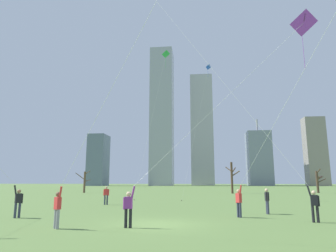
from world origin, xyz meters
The scene contains 17 objects.
ground_plane centered at (0.00, 0.00, 0.00)m, with size 400.00×400.00×0.00m, color #5B7A3D.
kite_flyer_midfield_center_purple centered at (1.38, -0.49, 3.58)m, with size 10.56×3.09×11.94m.
kite_flyer_far_back_red centered at (5.12, 1.98, 2.40)m, with size 4.33×9.20×10.83m.
kite_flyer_midfield_left_pink centered at (5.64, 2.81, 5.11)m, with size 11.96×6.48×20.45m.
kite_flyer_foreground_right_yellow centered at (-1.62, -3.27, 5.10)m, with size 10.81×6.62×17.96m.
bystander_watching_nearby centered at (-6.22, 11.65, 0.90)m, with size 0.51×0.25×1.62m.
bystander_strolling_midfield centered at (6.56, 5.33, 0.90)m, with size 0.23×0.51×1.62m.
distant_kite_high_overhead_blue centered at (3.08, 19.67, 13.60)m, with size 3.71×2.97×16.41m.
distant_kite_drifting_left_green centered at (-2.01, 19.62, 16.21)m, with size 4.00×1.43×18.37m.
bare_tree_left_of_center centered at (7.81, 37.62, 2.85)m, with size 2.38×1.68×5.33m.
bare_tree_far_right_edge centered at (23.30, 41.30, 2.11)m, with size 1.83×2.19×4.26m.
bare_tree_center centered at (-18.64, 37.78, 2.02)m, with size 2.75×0.97×3.98m.
skyline_wide_slab centered at (53.78, 122.47, 15.17)m, with size 8.70×6.25×30.35m.
skyline_slender_spire centered at (29.67, 125.48, 12.33)m, with size 10.41×11.17×30.78m.
skyline_tall_tower centered at (3.94, 135.71, 28.63)m, with size 11.42×5.08×57.26m.
skyline_mid_tower_left centered at (-43.56, 116.12, 11.47)m, with size 7.63×10.42×22.95m.
skyline_mid_tower_right centered at (-15.17, 122.85, 32.86)m, with size 10.55×11.90×65.72m.
Camera 1 is at (2.21, -15.03, 2.11)m, focal length 31.62 mm.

